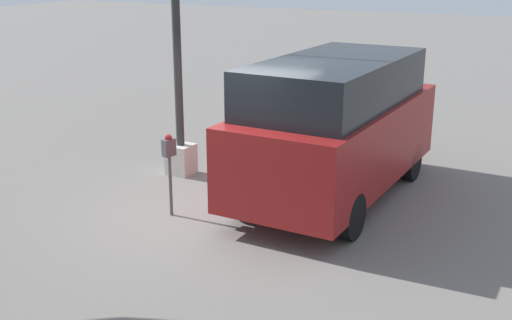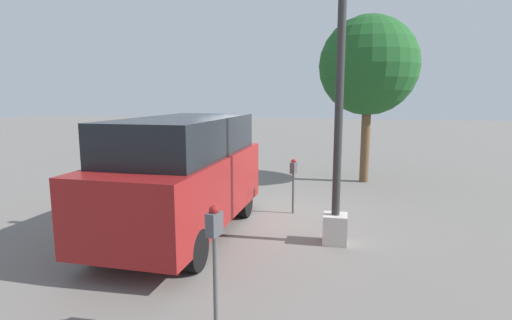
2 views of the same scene
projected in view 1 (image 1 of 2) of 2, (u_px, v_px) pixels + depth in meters
The scene contains 6 objects.
ground_plane at pixel (215, 217), 9.83m from camera, with size 80.00×80.00×0.00m, color slate.
parking_meter_near at pixel (169, 156), 9.64m from camera, with size 0.22×0.16×1.29m.
parking_meter_far at pixel (316, 87), 13.76m from camera, with size 0.22×0.16×1.57m.
lamp_post at pixel (178, 85), 11.35m from camera, with size 0.44×0.44×5.48m.
parked_van at pixel (336, 125), 10.31m from camera, with size 4.78×2.02×2.32m.
fire_hydrant at pixel (326, 111), 14.97m from camera, with size 0.19×0.19×0.79m.
Camera 1 is at (-7.76, -4.83, 3.78)m, focal length 45.00 mm.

